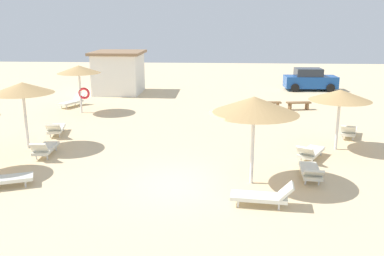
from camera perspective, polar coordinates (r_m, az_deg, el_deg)
ground_plane at (r=14.50m, az=-0.75°, el=-7.61°), size 80.00×80.00×0.00m
parasol_0 at (r=18.70m, az=19.49°, el=4.20°), size 2.58×2.58×2.61m
parasol_1 at (r=13.94m, az=8.42°, el=3.05°), size 2.98×2.98×3.03m
parasol_2 at (r=19.17m, az=-22.03°, el=5.04°), size 2.61×2.61×2.89m
parasol_4 at (r=25.72m, az=-15.10°, el=7.60°), size 2.53×2.53×2.82m
lounger_0 at (r=21.26m, az=20.54°, el=-0.37°), size 1.26×1.97×0.77m
lounger_1 at (r=12.97m, az=9.67°, el=-9.09°), size 1.93×0.84×0.77m
lounger_2 at (r=21.40m, az=-17.98°, el=-0.06°), size 1.01×1.97×0.74m
lounger_3 at (r=15.48m, az=-24.45°, el=-6.28°), size 2.00×1.31×0.67m
lounger_4 at (r=28.04m, az=-15.95°, el=3.47°), size 1.36×1.99×0.71m
lounger_5 at (r=17.45m, az=15.78°, el=-3.15°), size 1.47×1.95×0.76m
lounger_6 at (r=15.32m, az=15.83°, el=-5.69°), size 0.79×1.94×0.68m
lounger_7 at (r=18.26m, az=-19.34°, el=-2.64°), size 0.79×1.90×0.79m
bench_0 at (r=26.47m, az=10.39°, el=3.22°), size 1.52×0.49×0.49m
bench_1 at (r=26.81m, az=14.26°, el=3.15°), size 1.55×0.66×0.49m
parked_car at (r=34.36m, az=15.71°, el=6.33°), size 4.06×2.09×1.72m
beach_cabana at (r=32.27m, az=-9.91°, el=7.50°), size 3.67×4.09×3.12m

